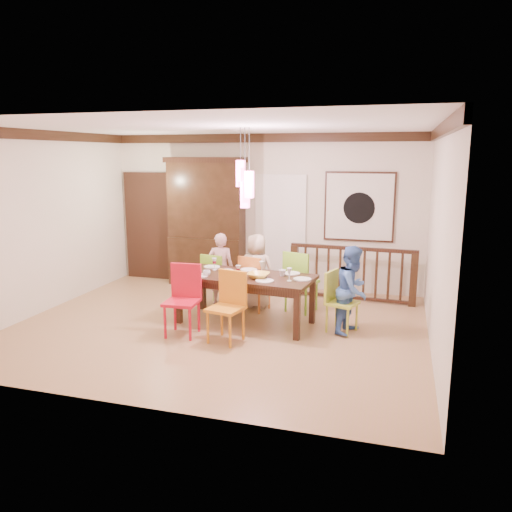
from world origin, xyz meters
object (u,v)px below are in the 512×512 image
(person_far_left, at_px, (221,269))
(person_far_mid, at_px, (257,271))
(dining_table, at_px, (245,281))
(china_hutch, at_px, (207,222))
(chair_far_left, at_px, (217,275))
(balustrade, at_px, (352,273))
(chair_end_right, at_px, (342,298))
(person_end_right, at_px, (353,290))

(person_far_left, xyz_separation_m, person_far_mid, (0.64, -0.01, 0.01))
(dining_table, distance_m, china_hutch, 2.54)
(chair_far_left, xyz_separation_m, china_hutch, (-0.68, 1.25, 0.73))
(balustrade, bearing_deg, china_hutch, 176.46)
(chair_end_right, xyz_separation_m, china_hutch, (-2.87, 1.99, 0.73))
(chair_end_right, bearing_deg, dining_table, 109.05)
(china_hutch, bearing_deg, person_end_right, -33.18)
(person_far_left, bearing_deg, dining_table, 119.85)
(chair_end_right, distance_m, person_end_right, 0.19)
(chair_end_right, relative_size, person_end_right, 0.70)
(chair_end_right, xyz_separation_m, person_far_mid, (-1.51, 0.79, 0.12))
(china_hutch, height_order, person_far_mid, china_hutch)
(chair_far_left, bearing_deg, person_far_mid, -166.12)
(person_far_left, distance_m, person_far_mid, 0.64)
(person_far_left, bearing_deg, china_hutch, -69.08)
(chair_end_right, xyz_separation_m, person_far_left, (-2.15, 0.79, 0.11))
(china_hutch, distance_m, person_end_right, 3.65)
(chair_end_right, height_order, person_far_mid, person_far_mid)
(person_far_mid, bearing_deg, china_hutch, -39.54)
(person_far_mid, bearing_deg, chair_end_right, 154.41)
(china_hutch, relative_size, person_far_left, 2.00)
(china_hutch, xyz_separation_m, person_far_left, (0.73, -1.20, -0.62))
(person_far_left, xyz_separation_m, person_end_right, (2.29, -0.78, 0.02))
(person_far_mid, bearing_deg, person_far_left, 1.25)
(china_hutch, bearing_deg, chair_far_left, -61.59)
(balustrade, height_order, person_far_left, person_far_left)
(china_hutch, relative_size, person_far_mid, 1.98)
(chair_end_right, height_order, person_far_left, person_far_left)
(dining_table, height_order, balustrade, balustrade)
(person_end_right, bearing_deg, chair_end_right, 115.41)
(balustrade, bearing_deg, person_far_left, -154.75)
(chair_far_left, relative_size, person_end_right, 0.71)
(chair_end_right, bearing_deg, chair_far_left, 89.11)
(china_hutch, bearing_deg, chair_end_right, -34.69)
(chair_end_right, bearing_deg, person_far_mid, 80.16)
(dining_table, xyz_separation_m, person_end_right, (1.59, 0.05, -0.03))
(chair_far_left, bearing_deg, balustrade, -147.57)
(person_far_left, bearing_deg, person_far_mid, 168.99)
(chair_far_left, distance_m, person_end_right, 2.45)
(china_hutch, relative_size, person_end_right, 1.95)
(balustrade, relative_size, person_far_mid, 1.76)
(dining_table, relative_size, person_end_right, 1.67)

